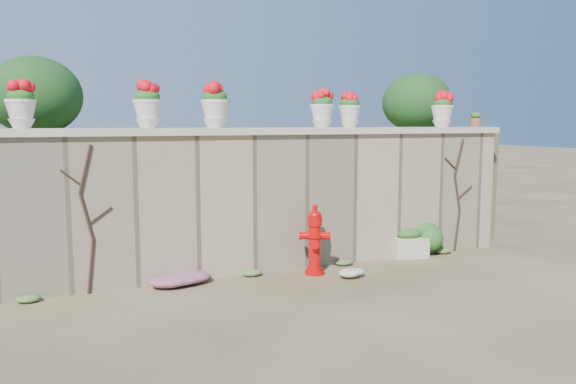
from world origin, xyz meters
name	(u,v)px	position (x,y,z in m)	size (l,w,h in m)	color
ground	(334,302)	(0.00, 0.00, 0.00)	(80.00, 80.00, 0.00)	brown
stone_wall	(276,202)	(0.00, 1.80, 1.00)	(8.00, 0.40, 2.00)	#9A8567
wall_cap	(276,131)	(0.00, 1.80, 2.05)	(8.10, 0.52, 0.10)	beige
raised_fill	(214,182)	(0.00, 5.00, 1.00)	(9.00, 6.00, 2.00)	#384C23
back_shrub_left	(35,96)	(-3.20, 3.00, 2.55)	(1.30, 1.30, 1.10)	#143814
back_shrub_right	(417,103)	(3.40, 3.00, 2.55)	(1.30, 1.30, 1.10)	#143814
vine_left	(88,217)	(-2.67, 1.58, 0.99)	(0.60, 0.04, 1.91)	black
vine_right	(458,193)	(3.23, 1.58, 0.99)	(0.60, 0.04, 1.91)	black
fire_hydrant	(315,239)	(0.36, 1.25, 0.51)	(0.43, 0.31, 1.01)	#BF0707
planter_box	(409,244)	(2.24, 1.55, 0.22)	(0.62, 0.45, 0.47)	beige
green_shrub	(432,235)	(2.70, 1.55, 0.32)	(0.68, 0.61, 0.64)	#1E5119
magenta_clump	(180,278)	(-1.55, 1.48, 0.10)	(0.78, 0.52, 0.21)	#C72797
white_flowers	(352,272)	(0.72, 0.81, 0.09)	(0.50, 0.40, 0.18)	white
urn_pot_0	(21,105)	(-3.36, 1.80, 2.38)	(0.36, 0.36, 0.56)	beige
urn_pot_1	(148,105)	(-1.85, 1.80, 2.40)	(0.38, 0.38, 0.60)	beige
urn_pot_2	(215,106)	(-0.92, 1.80, 2.41)	(0.40, 0.40, 0.62)	beige
urn_pot_3	(322,109)	(0.75, 1.80, 2.38)	(0.36, 0.36, 0.56)	beige
urn_pot_4	(350,110)	(1.24, 1.80, 2.37)	(0.34, 0.34, 0.54)	beige
urn_pot_5	(442,110)	(3.02, 1.80, 2.39)	(0.37, 0.37, 0.58)	beige
terracotta_pot	(475,120)	(3.75, 1.80, 2.21)	(0.21, 0.21, 0.25)	#A54A32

